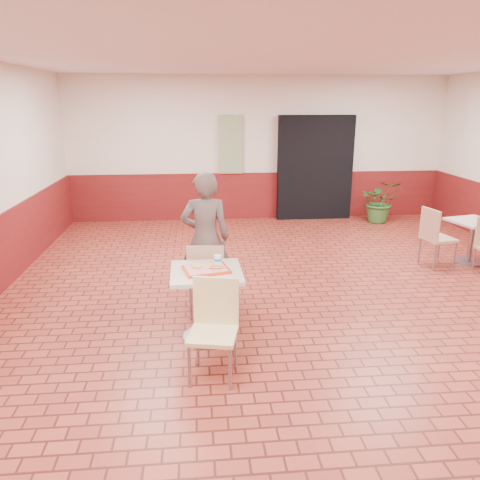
{
  "coord_description": "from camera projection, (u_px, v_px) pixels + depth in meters",
  "views": [
    {
      "loc": [
        -1.32,
        -4.95,
        2.47
      ],
      "look_at": [
        -0.85,
        0.14,
        0.95
      ],
      "focal_mm": 35.0,
      "sensor_mm": 36.0,
      "label": 1
    }
  ],
  "objects": [
    {
      "name": "chair_main_front",
      "position": [
        214.0,
        323.0,
        4.28
      ],
      "size": [
        0.51,
        0.51,
        0.92
      ],
      "rotation": [
        0.0,
        0.0,
        -0.21
      ],
      "color": "#E7CF8A",
      "rests_on": "ground"
    },
    {
      "name": "customer",
      "position": [
        205.0,
        238.0,
        5.82
      ],
      "size": [
        0.61,
        0.4,
        1.67
      ],
      "primitive_type": "imported",
      "rotation": [
        0.0,
        0.0,
        3.14
      ],
      "color": "brown",
      "rests_on": "ground"
    },
    {
      "name": "chair_second_left",
      "position": [
        435.0,
        234.0,
        7.17
      ],
      "size": [
        0.5,
        0.5,
        0.92
      ],
      "rotation": [
        0.0,
        0.0,
        1.77
      ],
      "color": "tan",
      "rests_on": "ground"
    },
    {
      "name": "main_table",
      "position": [
        207.0,
        293.0,
        4.94
      ],
      "size": [
        0.73,
        0.73,
        0.78
      ],
      "rotation": [
        0.0,
        0.0,
        0.02
      ],
      "color": "#C0B59B",
      "rests_on": "ground"
    },
    {
      "name": "second_table",
      "position": [
        472.0,
        234.0,
        7.34
      ],
      "size": [
        0.65,
        0.65,
        0.69
      ],
      "rotation": [
        0.0,
        0.0,
        0.23
      ],
      "color": "#B6A392",
      "rests_on": "ground"
    },
    {
      "name": "wainscot_band",
      "position": [
        314.0,
        279.0,
        5.4
      ],
      "size": [
        8.0,
        10.0,
        1.0
      ],
      "color": "#601312",
      "rests_on": "ground"
    },
    {
      "name": "potted_plant",
      "position": [
        380.0,
        201.0,
        9.84
      ],
      "size": [
        0.93,
        0.84,
        0.9
      ],
      "primitive_type": "imported",
      "rotation": [
        0.0,
        0.0,
        -0.18
      ],
      "color": "#306026",
      "rests_on": "ground"
    },
    {
      "name": "corridor_doorway",
      "position": [
        315.0,
        168.0,
        9.99
      ],
      "size": [
        1.6,
        0.22,
        2.2
      ],
      "primitive_type": "cube",
      "color": "black",
      "rests_on": "ground"
    },
    {
      "name": "long_john_donut",
      "position": [
        216.0,
        267.0,
        4.84
      ],
      "size": [
        0.14,
        0.07,
        0.04
      ],
      "rotation": [
        0.0,
        0.0,
        0.02
      ],
      "color": "#EDBE45",
      "rests_on": "serving_tray"
    },
    {
      "name": "promo_poster",
      "position": [
        231.0,
        145.0,
        9.75
      ],
      "size": [
        0.5,
        0.03,
        1.2
      ],
      "primitive_type": "cube",
      "color": "gray",
      "rests_on": "wainscot_band"
    },
    {
      "name": "ring_donut",
      "position": [
        197.0,
        266.0,
        4.88
      ],
      "size": [
        0.11,
        0.11,
        0.03
      ],
      "primitive_type": "torus",
      "rotation": [
        0.0,
        0.0,
        0.03
      ],
      "color": "#F6C059",
      "rests_on": "serving_tray"
    },
    {
      "name": "serving_tray",
      "position": [
        206.0,
        269.0,
        4.86
      ],
      "size": [
        0.45,
        0.35,
        0.03
      ],
      "rotation": [
        0.0,
        0.0,
        0.24
      ],
      "color": "red",
      "rests_on": "main_table"
    },
    {
      "name": "paper_cup",
      "position": [
        218.0,
        260.0,
        4.96
      ],
      "size": [
        0.08,
        0.08,
        0.1
      ],
      "rotation": [
        0.0,
        0.0,
        0.12
      ],
      "color": "white",
      "rests_on": "serving_tray"
    },
    {
      "name": "chair_main_back",
      "position": [
        206.0,
        276.0,
        5.46
      ],
      "size": [
        0.45,
        0.45,
        0.91
      ],
      "rotation": [
        0.0,
        0.0,
        3.06
      ],
      "color": "tan",
      "rests_on": "ground"
    },
    {
      "name": "room_shell",
      "position": [
        318.0,
        193.0,
        5.12
      ],
      "size": [
        8.01,
        10.01,
        3.01
      ],
      "color": "maroon",
      "rests_on": "ground"
    }
  ]
}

